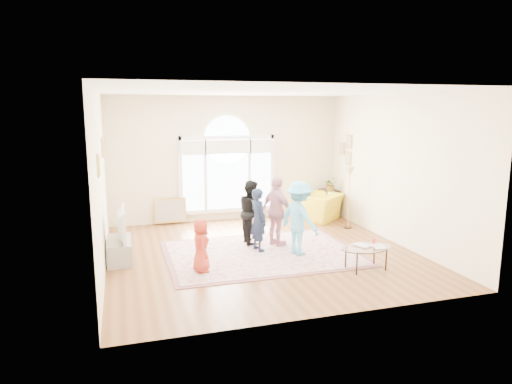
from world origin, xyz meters
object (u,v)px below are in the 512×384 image
object	(u,v)px
armchair	(320,207)
coffee_table	(366,248)
television	(118,224)
area_rug	(262,253)
tv_console	(119,250)

from	to	relation	value
armchair	coffee_table	bearing A→B (deg)	38.33
television	coffee_table	bearing A→B (deg)	-22.41
area_rug	television	xyz separation A→B (m)	(-2.73, 0.35, 0.71)
armchair	television	bearing A→B (deg)	-19.07
area_rug	tv_console	distance (m)	2.77
area_rug	television	bearing A→B (deg)	172.72
coffee_table	armchair	world-z (taller)	armchair
coffee_table	television	bearing A→B (deg)	152.61
coffee_table	armchair	xyz separation A→B (m)	(0.77, 3.66, -0.06)
area_rug	coffee_table	size ratio (longest dim) A/B	3.51
tv_console	television	distance (m)	0.51
television	tv_console	bearing A→B (deg)	180.00
area_rug	tv_console	world-z (taller)	tv_console
area_rug	coffee_table	distance (m)	2.12
area_rug	television	size ratio (longest dim) A/B	3.40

